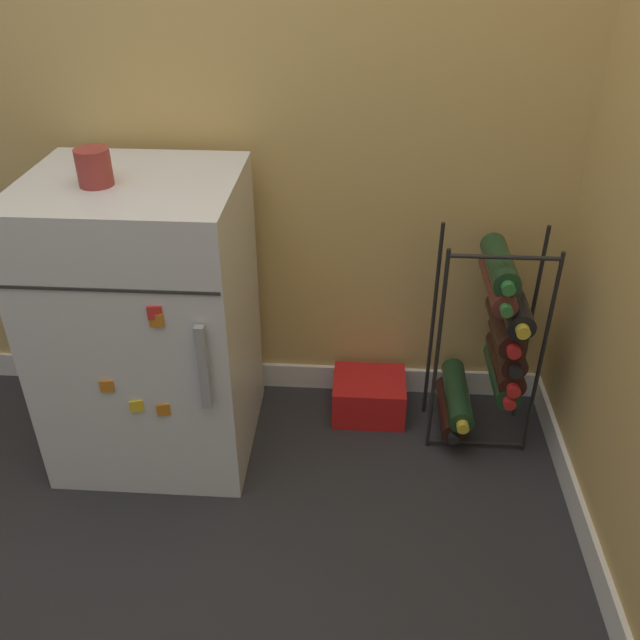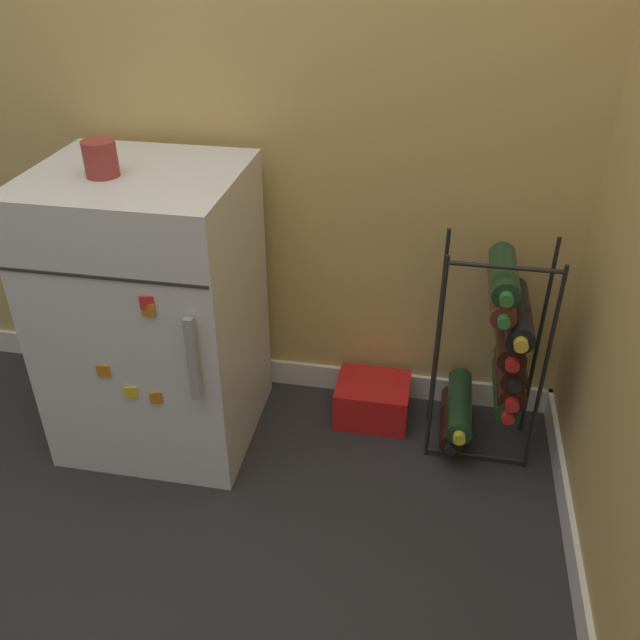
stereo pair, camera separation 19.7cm
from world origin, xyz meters
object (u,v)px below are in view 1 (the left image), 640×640
Objects in this scene: fridge_top_cup at (94,167)px; soda_box at (369,396)px; mini_fridge at (149,323)px; wine_rack at (493,342)px.

soda_box is at bearing 15.75° from fridge_top_cup.
soda_box is 1.12m from fridge_top_cup.
mini_fridge is 1.25× the size of wine_rack.
fridge_top_cup is at bearing -173.05° from wine_rack.
fridge_top_cup is (-0.06, -0.04, 0.48)m from mini_fridge.
mini_fridge is 0.48m from fridge_top_cup.
mini_fridge reaches higher than wine_rack.
wine_rack is (1.01, 0.09, -0.08)m from mini_fridge.
mini_fridge is at bearing -166.07° from soda_box.
fridge_top_cup is (-1.07, -0.13, 0.56)m from wine_rack.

